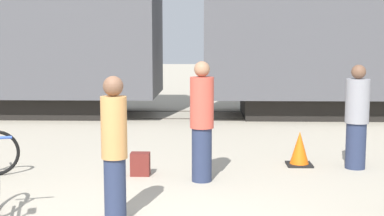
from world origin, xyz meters
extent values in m
cube|color=#4C4238|center=(0.00, 8.39, 0.01)|extent=(66.81, 0.07, 0.01)
cube|color=#4C4238|center=(0.00, 9.83, 0.01)|extent=(66.81, 0.07, 0.01)
cylinder|color=#283351|center=(-0.30, 0.65, 0.36)|extent=(0.24, 0.24, 0.71)
cylinder|color=tan|center=(-0.30, 0.65, 1.05)|extent=(0.28, 0.28, 0.67)
sphere|color=brown|center=(-0.30, 0.65, 1.50)|extent=(0.22, 0.22, 0.22)
cylinder|color=#283351|center=(0.63, 2.38, 0.38)|extent=(0.28, 0.28, 0.76)
cylinder|color=#CC4C3D|center=(0.63, 2.38, 1.12)|extent=(0.33, 0.33, 0.71)
sphere|color=#A37556|center=(0.63, 2.38, 1.59)|extent=(0.22, 0.22, 0.22)
cylinder|color=#283351|center=(3.01, 3.22, 0.36)|extent=(0.31, 0.31, 0.72)
cylinder|color=gray|center=(3.01, 3.22, 1.06)|extent=(0.36, 0.36, 0.68)
sphere|color=brown|center=(3.01, 3.22, 1.51)|extent=(0.22, 0.22, 0.22)
cube|color=maroon|center=(-0.28, 2.68, 0.17)|extent=(0.28, 0.20, 0.34)
cube|color=black|center=(2.17, 3.39, 0.01)|extent=(0.40, 0.40, 0.03)
cone|color=orange|center=(2.17, 3.39, 0.28)|extent=(0.32, 0.32, 0.55)
camera|label=1|loc=(0.71, -5.01, 1.98)|focal=50.00mm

